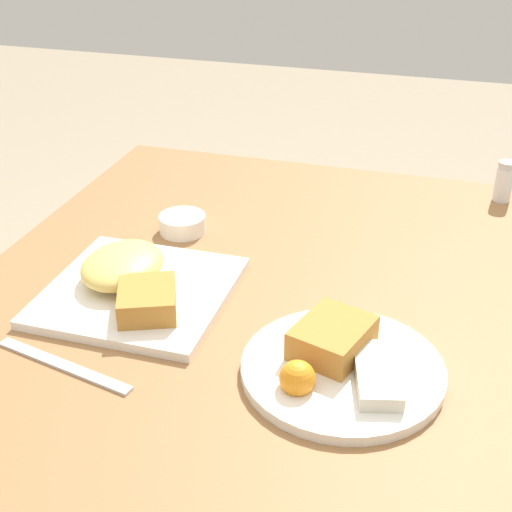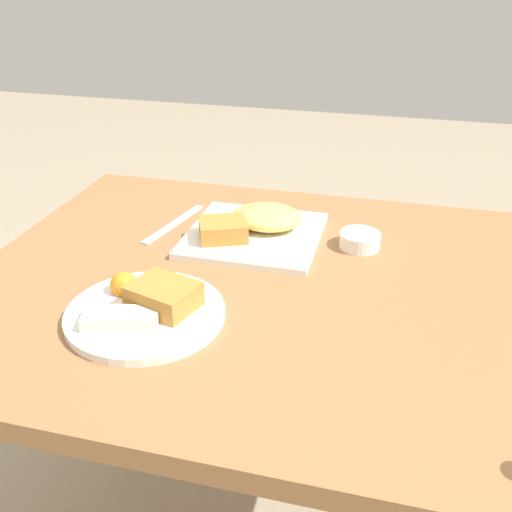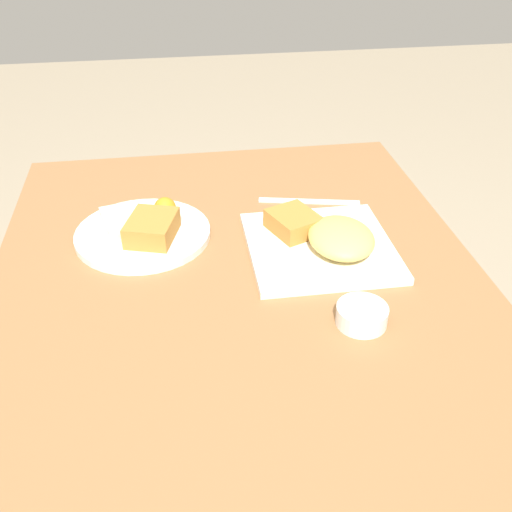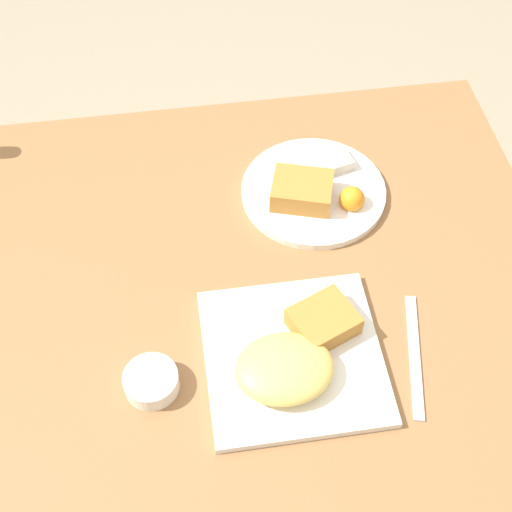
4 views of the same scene
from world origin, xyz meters
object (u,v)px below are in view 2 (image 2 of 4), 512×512
object	(u,v)px
butter_knife	(174,224)
plate_square_near	(255,228)
plate_oval_far	(146,308)
sauce_ramekin	(360,240)

from	to	relation	value
butter_knife	plate_square_near	bearing A→B (deg)	98.06
plate_oval_far	sauce_ramekin	xyz separation A→B (m)	(-0.30, -0.33, 0.00)
plate_square_near	plate_oval_far	xyz separation A→B (m)	(0.09, 0.32, -0.01)
plate_oval_far	sauce_ramekin	world-z (taller)	plate_oval_far
butter_knife	sauce_ramekin	bearing A→B (deg)	101.49
butter_knife	plate_oval_far	bearing A→B (deg)	26.99
sauce_ramekin	butter_knife	size ratio (longest dim) A/B	0.38
plate_oval_far	sauce_ramekin	bearing A→B (deg)	-132.43
plate_square_near	sauce_ramekin	xyz separation A→B (m)	(-0.21, -0.01, -0.00)
plate_oval_far	butter_knife	distance (m)	0.35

